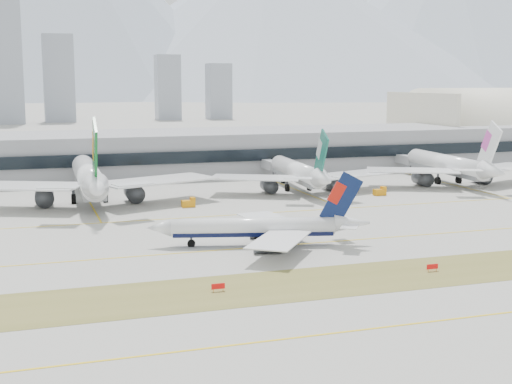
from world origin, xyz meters
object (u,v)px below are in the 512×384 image
object	(u,v)px
terminal	(182,152)
hangar	(505,154)
taxiing_airliner	(262,228)
widebody_china_air	(450,166)
widebody_eva	(89,179)
widebody_cathay	(299,173)

from	to	relation	value
terminal	hangar	xyz separation A→B (m)	(154.56, 20.16, -7.37)
taxiing_airliner	hangar	bearing A→B (deg)	-125.35
taxiing_airliner	widebody_china_air	xyz separation A→B (m)	(85.76, 63.73, 2.17)
taxiing_airliner	terminal	xyz separation A→B (m)	(9.19, 118.65, 3.82)
widebody_eva	widebody_china_air	size ratio (longest dim) A/B	1.14
widebody_china_air	terminal	bearing A→B (deg)	57.79
widebody_cathay	terminal	world-z (taller)	widebody_cathay
taxiing_airliner	widebody_china_air	distance (m)	106.87
widebody_china_air	widebody_cathay	bearing A→B (deg)	92.08
widebody_china_air	terminal	xyz separation A→B (m)	(-76.57, 54.93, 1.65)
widebody_eva	hangar	size ratio (longest dim) A/B	0.77
widebody_china_air	terminal	world-z (taller)	widebody_china_air
taxiing_airliner	terminal	world-z (taller)	taxiing_airliner
taxiing_airliner	widebody_cathay	world-z (taller)	widebody_cathay
taxiing_airliner	hangar	xyz separation A→B (m)	(163.76, 138.81, -3.55)
widebody_eva	terminal	bearing A→B (deg)	-32.61
taxiing_airliner	hangar	size ratio (longest dim) A/B	0.49
taxiing_airliner	widebody_eva	distance (m)	68.69
widebody_eva	widebody_cathay	world-z (taller)	widebody_eva
widebody_china_air	terminal	size ratio (longest dim) A/B	0.22
widebody_cathay	terminal	xyz separation A→B (m)	(-24.62, 53.70, 2.04)
taxiing_airliner	widebody_cathay	size ratio (longest dim) A/B	0.78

